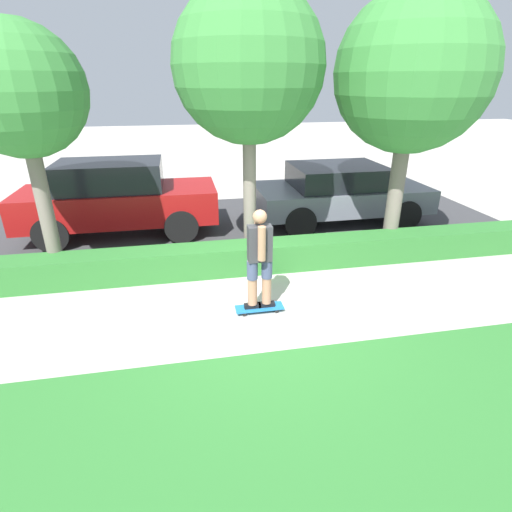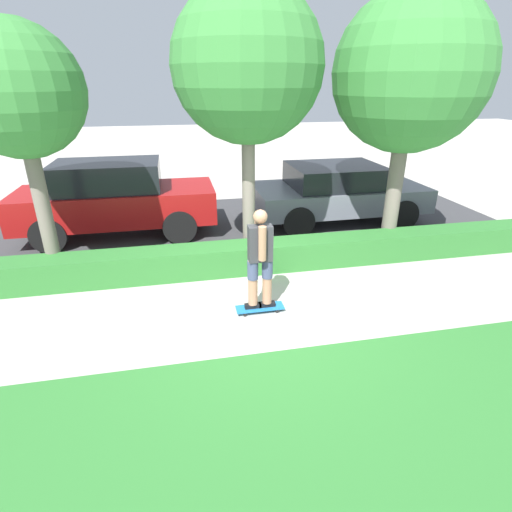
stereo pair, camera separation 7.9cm
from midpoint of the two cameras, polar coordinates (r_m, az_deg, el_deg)
ground_plane at (r=6.39m, az=1.01°, el=-8.09°), size 60.00×60.00×0.00m
grass_lawn_strip at (r=4.25m, az=11.09°, el=-29.32°), size 14.02×4.00×0.01m
street_asphalt at (r=10.15m, az=-4.13°, el=4.31°), size 14.02×5.00×0.01m
hedge_row at (r=7.66m, az=-1.56°, el=-0.16°), size 14.02×0.60×0.54m
skateboard at (r=6.39m, az=0.20°, el=-7.40°), size 0.76×0.24×0.08m
skater_person at (r=5.99m, az=0.22°, el=-0.25°), size 0.49×0.41×1.60m
tree_near at (r=7.60m, az=-31.20°, el=19.27°), size 2.06×2.06×4.26m
tree_mid at (r=7.47m, az=-1.54°, el=25.41°), size 2.61×2.61×4.92m
tree_far at (r=8.47m, az=20.94°, el=23.10°), size 2.87×2.87×4.94m
parked_car_front at (r=9.82m, az=-19.70°, el=7.79°), size 4.42×1.77×1.73m
parked_car_middle at (r=10.47m, az=11.29°, el=9.01°), size 4.29×2.07×1.46m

